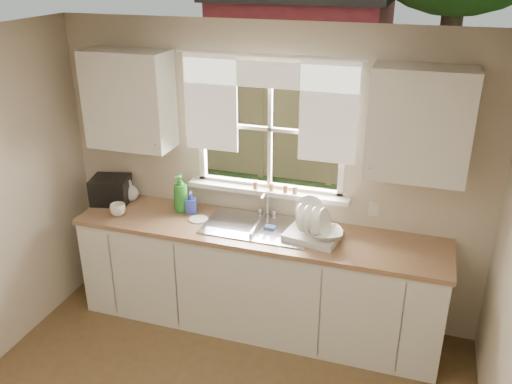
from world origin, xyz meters
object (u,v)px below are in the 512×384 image
(dish_rack, at_px, (313,229))
(soap_bottle_a, at_px, (181,193))
(black_appliance, at_px, (111,190))
(cup, at_px, (118,210))

(dish_rack, relative_size, soap_bottle_a, 1.33)
(dish_rack, distance_m, soap_bottle_a, 1.19)
(dish_rack, distance_m, black_appliance, 1.86)
(soap_bottle_a, relative_size, black_appliance, 1.07)
(black_appliance, bearing_deg, soap_bottle_a, -12.18)
(cup, xyz_separation_m, black_appliance, (-0.20, 0.23, 0.06))
(dish_rack, bearing_deg, cup, -176.31)
(soap_bottle_a, bearing_deg, cup, -136.74)
(dish_rack, xyz_separation_m, soap_bottle_a, (-1.18, 0.13, 0.09))
(dish_rack, xyz_separation_m, cup, (-1.66, -0.11, -0.02))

